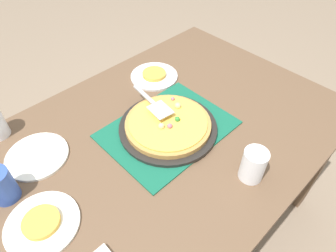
{
  "coord_description": "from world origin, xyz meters",
  "views": [
    {
      "loc": [
        0.56,
        0.57,
        1.58
      ],
      "look_at": [
        0.0,
        0.0,
        0.77
      ],
      "focal_mm": 31.64,
      "sensor_mm": 36.0,
      "label": 1
    }
  ],
  "objects": [
    {
      "name": "ground_plane",
      "position": [
        0.0,
        0.0,
        0.0
      ],
      "size": [
        8.0,
        8.0,
        0.0
      ],
      "primitive_type": "plane",
      "color": "#84705B"
    },
    {
      "name": "dining_table",
      "position": [
        0.0,
        0.0,
        0.64
      ],
      "size": [
        1.4,
        1.0,
        0.75
      ],
      "color": "brown",
      "rests_on": "ground_plane"
    },
    {
      "name": "placemat",
      "position": [
        0.0,
        0.0,
        0.75
      ],
      "size": [
        0.48,
        0.36,
        0.01
      ],
      "primitive_type": "cube",
      "color": "#145B42",
      "rests_on": "dining_table"
    },
    {
      "name": "pizza_pan",
      "position": [
        0.0,
        0.0,
        0.76
      ],
      "size": [
        0.38,
        0.38,
        0.01
      ],
      "primitive_type": "cylinder",
      "color": "black",
      "rests_on": "placemat"
    },
    {
      "name": "pizza",
      "position": [
        -0.0,
        -0.0,
        0.78
      ],
      "size": [
        0.33,
        0.33,
        0.05
      ],
      "color": "#B78442",
      "rests_on": "pizza_pan"
    },
    {
      "name": "plate_near_left",
      "position": [
        0.54,
        0.02,
        0.76
      ],
      "size": [
        0.22,
        0.22,
        0.01
      ],
      "primitive_type": "cylinder",
      "color": "white",
      "rests_on": "dining_table"
    },
    {
      "name": "plate_far_right",
      "position": [
        -0.19,
        -0.29,
        0.76
      ],
      "size": [
        0.22,
        0.22,
        0.01
      ],
      "primitive_type": "cylinder",
      "color": "white",
      "rests_on": "dining_table"
    },
    {
      "name": "plate_side",
      "position": [
        0.43,
        -0.23,
        0.76
      ],
      "size": [
        0.22,
        0.22,
        0.01
      ],
      "primitive_type": "cylinder",
      "color": "white",
      "rests_on": "dining_table"
    },
    {
      "name": "served_slice_left",
      "position": [
        0.54,
        0.02,
        0.77
      ],
      "size": [
        0.11,
        0.11,
        0.02
      ],
      "primitive_type": "cylinder",
      "color": "gold",
      "rests_on": "plate_near_left"
    },
    {
      "name": "served_slice_right",
      "position": [
        -0.19,
        -0.29,
        0.77
      ],
      "size": [
        0.11,
        0.11,
        0.02
      ],
      "primitive_type": "cylinder",
      "color": "gold",
      "rests_on": "plate_far_right"
    },
    {
      "name": "cup_near",
      "position": [
        -0.05,
        0.35,
        0.81
      ],
      "size": [
        0.08,
        0.08,
        0.12
      ],
      "primitive_type": "cylinder",
      "color": "white",
      "rests_on": "dining_table"
    },
    {
      "name": "cup_far",
      "position": [
        0.57,
        -0.14,
        0.81
      ],
      "size": [
        0.08,
        0.08,
        0.12
      ],
      "primitive_type": "cylinder",
      "color": "#3351AD",
      "rests_on": "dining_table"
    },
    {
      "name": "pizza_server",
      "position": [
        -0.01,
        -0.1,
        0.82
      ],
      "size": [
        0.08,
        0.23,
        0.01
      ],
      "color": "silver",
      "rests_on": "pizza"
    }
  ]
}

